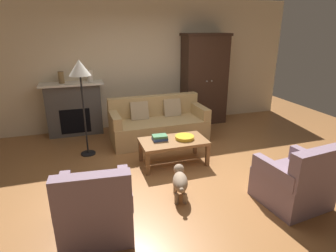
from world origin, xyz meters
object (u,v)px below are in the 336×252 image
at_px(mantel_vase_bronze, 61,77).
at_px(dog, 180,181).
at_px(armoire, 204,79).
at_px(book_stack, 160,138).
at_px(fireplace, 74,108).
at_px(couch, 158,125).
at_px(mantel_vase_cream, 90,76).
at_px(armchair_near_right, 295,182).
at_px(armchair_near_left, 96,209).
at_px(fruit_bowl, 185,137).
at_px(coffee_table, 173,143).
at_px(floor_lamp, 80,74).

bearing_deg(mantel_vase_bronze, dog, -63.27).
distance_m(armoire, book_stack, 2.50).
xyz_separation_m(armoire, mantel_vase_bronze, (-3.13, 0.06, 0.20)).
xyz_separation_m(fireplace, couch, (1.60, -0.86, -0.25)).
bearing_deg(mantel_vase_cream, armchair_near_right, -57.29).
bearing_deg(book_stack, armoire, 48.25).
relative_size(couch, armchair_near_left, 2.20).
distance_m(mantel_vase_cream, armchair_near_left, 3.46).
height_order(book_stack, mantel_vase_cream, mantel_vase_cream).
distance_m(fruit_bowl, armchair_near_left, 2.09).
bearing_deg(coffee_table, armchair_near_right, -55.07).
bearing_deg(armchair_near_left, fireplace, 92.95).
relative_size(couch, dog, 3.47).
relative_size(fruit_bowl, mantel_vase_cream, 1.28).
xyz_separation_m(coffee_table, mantel_vase_bronze, (-1.72, 1.95, 0.87)).
height_order(fireplace, couch, fireplace).
distance_m(armoire, armchair_near_right, 3.57).
bearing_deg(floor_lamp, armoire, 21.19).
relative_size(fireplace, armchair_near_left, 1.43).
xyz_separation_m(mantel_vase_bronze, floor_lamp, (0.36, -1.14, 0.23)).
height_order(fireplace, fruit_bowl, fireplace).
relative_size(book_stack, dog, 0.45).
relative_size(fireplace, coffee_table, 1.15).
relative_size(couch, book_stack, 7.72).
bearing_deg(fireplace, book_stack, -54.91).
height_order(couch, armchair_near_right, armchair_near_right).
relative_size(fruit_bowl, armchair_near_left, 0.36).
bearing_deg(armoire, mantel_vase_bronze, 178.90).
height_order(armoire, coffee_table, armoire).
bearing_deg(fruit_bowl, coffee_table, 179.23).
xyz_separation_m(fireplace, mantel_vase_bronze, (-0.18, -0.02, 0.67)).
distance_m(armoire, mantel_vase_bronze, 3.14).
xyz_separation_m(couch, fruit_bowl, (0.14, -1.12, 0.13)).
relative_size(couch, floor_lamp, 1.14).
height_order(fireplace, floor_lamp, floor_lamp).
bearing_deg(dog, coffee_table, 76.04).
bearing_deg(fruit_bowl, armchair_near_right, -60.07).
distance_m(armchair_near_right, floor_lamp, 3.64).
bearing_deg(armchair_near_left, mantel_vase_cream, 86.43).
distance_m(mantel_vase_bronze, armchair_near_right, 4.63).
bearing_deg(dog, mantel_vase_cream, 107.37).
bearing_deg(mantel_vase_bronze, armoire, -1.10).
relative_size(armoire, couch, 1.07).
bearing_deg(fireplace, floor_lamp, -81.26).
height_order(fireplace, armchair_near_right, fireplace).
height_order(mantel_vase_cream, dog, mantel_vase_cream).
bearing_deg(floor_lamp, coffee_table, -30.84).
xyz_separation_m(couch, book_stack, (-0.27, -1.04, 0.15)).
xyz_separation_m(fireplace, dog, (1.30, -2.96, -0.32)).
bearing_deg(dog, armoire, 60.15).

